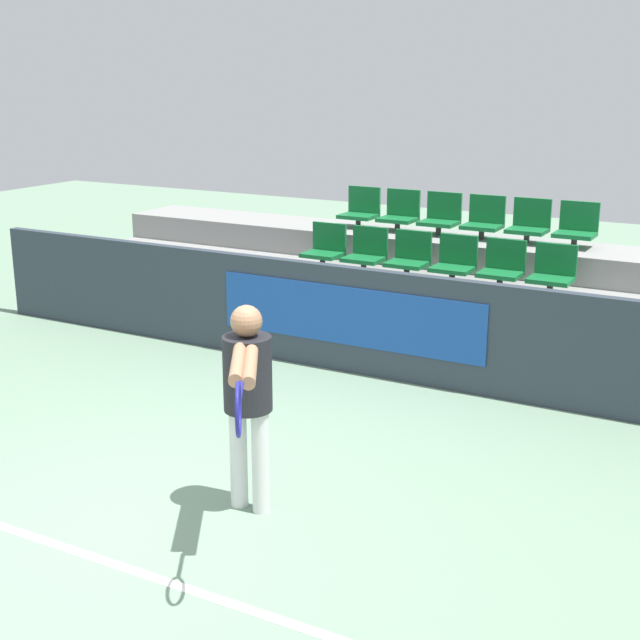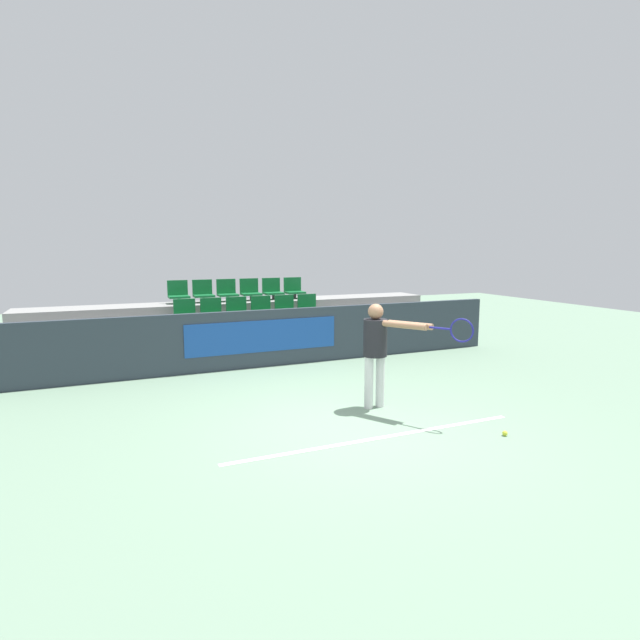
# 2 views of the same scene
# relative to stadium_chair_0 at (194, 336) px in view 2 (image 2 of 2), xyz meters

# --- Properties ---
(ground_plane) EXTENTS (30.00, 30.00, 0.00)m
(ground_plane) POSITION_rel_stadium_chair_0_xyz_m (1.46, -4.42, -0.59)
(ground_plane) COLOR gray
(court_baseline) EXTENTS (4.03, 0.08, 0.01)m
(court_baseline) POSITION_rel_stadium_chair_0_xyz_m (1.46, -4.94, -0.58)
(court_baseline) COLOR white
(court_baseline) RESTS_ON ground
(barrier_wall) EXTENTS (10.33, 0.14, 1.14)m
(barrier_wall) POSITION_rel_stadium_chair_0_xyz_m (1.46, -0.71, -0.01)
(barrier_wall) COLOR #2D3842
(barrier_wall) RESTS_ON ground
(bleacher_tier_front) EXTENTS (9.93, 1.01, 0.35)m
(bleacher_tier_front) POSITION_rel_stadium_chair_0_xyz_m (1.46, -0.12, -0.41)
(bleacher_tier_front) COLOR gray
(bleacher_tier_front) RESTS_ON ground
(bleacher_tier_middle) EXTENTS (9.93, 1.01, 0.70)m
(bleacher_tier_middle) POSITION_rel_stadium_chair_0_xyz_m (1.46, 0.89, -0.23)
(bleacher_tier_middle) COLOR gray
(bleacher_tier_middle) RESTS_ON ground
(bleacher_tier_back) EXTENTS (9.93, 1.01, 1.06)m
(bleacher_tier_back) POSITION_rel_stadium_chair_0_xyz_m (1.46, 1.90, -0.06)
(bleacher_tier_back) COLOR gray
(bleacher_tier_back) RESTS_ON ground
(stadium_chair_0) EXTENTS (0.47, 0.41, 0.54)m
(stadium_chair_0) POSITION_rel_stadium_chair_0_xyz_m (0.00, 0.00, 0.00)
(stadium_chair_0) COLOR #333333
(stadium_chair_0) RESTS_ON bleacher_tier_front
(stadium_chair_1) EXTENTS (0.47, 0.41, 0.54)m
(stadium_chair_1) POSITION_rel_stadium_chair_0_xyz_m (0.58, 0.00, 0.00)
(stadium_chair_1) COLOR #333333
(stadium_chair_1) RESTS_ON bleacher_tier_front
(stadium_chair_2) EXTENTS (0.47, 0.41, 0.54)m
(stadium_chair_2) POSITION_rel_stadium_chair_0_xyz_m (1.17, 0.00, 0.00)
(stadium_chair_2) COLOR #333333
(stadium_chair_2) RESTS_ON bleacher_tier_front
(stadium_chair_3) EXTENTS (0.47, 0.41, 0.54)m
(stadium_chair_3) POSITION_rel_stadium_chair_0_xyz_m (1.75, 0.00, 0.00)
(stadium_chair_3) COLOR #333333
(stadium_chair_3) RESTS_ON bleacher_tier_front
(stadium_chair_4) EXTENTS (0.47, 0.41, 0.54)m
(stadium_chair_4) POSITION_rel_stadium_chair_0_xyz_m (2.34, 0.00, 0.00)
(stadium_chair_4) COLOR #333333
(stadium_chair_4) RESTS_ON bleacher_tier_front
(stadium_chair_5) EXTENTS (0.47, 0.41, 0.54)m
(stadium_chair_5) POSITION_rel_stadium_chair_0_xyz_m (2.92, 0.00, 0.00)
(stadium_chair_5) COLOR #333333
(stadium_chair_5) RESTS_ON bleacher_tier_front
(stadium_chair_6) EXTENTS (0.47, 0.41, 0.54)m
(stadium_chair_6) POSITION_rel_stadium_chair_0_xyz_m (0.00, 1.01, 0.35)
(stadium_chair_6) COLOR #333333
(stadium_chair_6) RESTS_ON bleacher_tier_middle
(stadium_chair_7) EXTENTS (0.47, 0.41, 0.54)m
(stadium_chair_7) POSITION_rel_stadium_chair_0_xyz_m (0.58, 1.01, 0.35)
(stadium_chair_7) COLOR #333333
(stadium_chair_7) RESTS_ON bleacher_tier_middle
(stadium_chair_8) EXTENTS (0.47, 0.41, 0.54)m
(stadium_chair_8) POSITION_rel_stadium_chair_0_xyz_m (1.17, 1.01, 0.35)
(stadium_chair_8) COLOR #333333
(stadium_chair_8) RESTS_ON bleacher_tier_middle
(stadium_chair_9) EXTENTS (0.47, 0.41, 0.54)m
(stadium_chair_9) POSITION_rel_stadium_chair_0_xyz_m (1.75, 1.01, 0.35)
(stadium_chair_9) COLOR #333333
(stadium_chair_9) RESTS_ON bleacher_tier_middle
(stadium_chair_10) EXTENTS (0.47, 0.41, 0.54)m
(stadium_chair_10) POSITION_rel_stadium_chair_0_xyz_m (2.34, 1.01, 0.35)
(stadium_chair_10) COLOR #333333
(stadium_chair_10) RESTS_ON bleacher_tier_middle
(stadium_chair_11) EXTENTS (0.47, 0.41, 0.54)m
(stadium_chair_11) POSITION_rel_stadium_chair_0_xyz_m (2.92, 1.01, 0.35)
(stadium_chair_11) COLOR #333333
(stadium_chair_11) RESTS_ON bleacher_tier_middle
(stadium_chair_12) EXTENTS (0.47, 0.41, 0.54)m
(stadium_chair_12) POSITION_rel_stadium_chair_0_xyz_m (0.00, 2.02, 0.70)
(stadium_chair_12) COLOR #333333
(stadium_chair_12) RESTS_ON bleacher_tier_back
(stadium_chair_13) EXTENTS (0.47, 0.41, 0.54)m
(stadium_chair_13) POSITION_rel_stadium_chair_0_xyz_m (0.58, 2.02, 0.70)
(stadium_chair_13) COLOR #333333
(stadium_chair_13) RESTS_ON bleacher_tier_back
(stadium_chair_14) EXTENTS (0.47, 0.41, 0.54)m
(stadium_chair_14) POSITION_rel_stadium_chair_0_xyz_m (1.17, 2.02, 0.70)
(stadium_chair_14) COLOR #333333
(stadium_chair_14) RESTS_ON bleacher_tier_back
(stadium_chair_15) EXTENTS (0.47, 0.41, 0.54)m
(stadium_chair_15) POSITION_rel_stadium_chair_0_xyz_m (1.75, 2.02, 0.70)
(stadium_chair_15) COLOR #333333
(stadium_chair_15) RESTS_ON bleacher_tier_back
(stadium_chair_16) EXTENTS (0.47, 0.41, 0.54)m
(stadium_chair_16) POSITION_rel_stadium_chair_0_xyz_m (2.34, 2.02, 0.70)
(stadium_chair_16) COLOR #333333
(stadium_chair_16) RESTS_ON bleacher_tier_back
(stadium_chair_17) EXTENTS (0.47, 0.41, 0.54)m
(stadium_chair_17) POSITION_rel_stadium_chair_0_xyz_m (2.92, 2.02, 0.70)
(stadium_chair_17) COLOR #333333
(stadium_chair_17) RESTS_ON bleacher_tier_back
(tennis_player) EXTENTS (0.94, 1.42, 1.56)m
(tennis_player) POSITION_rel_stadium_chair_0_xyz_m (2.05, -3.91, 0.39)
(tennis_player) COLOR silver
(tennis_player) RESTS_ON ground
(tennis_ball) EXTENTS (0.07, 0.07, 0.07)m
(tennis_ball) POSITION_rel_stadium_chair_0_xyz_m (2.97, -5.51, -0.55)
(tennis_ball) COLOR #CCDB33
(tennis_ball) RESTS_ON ground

